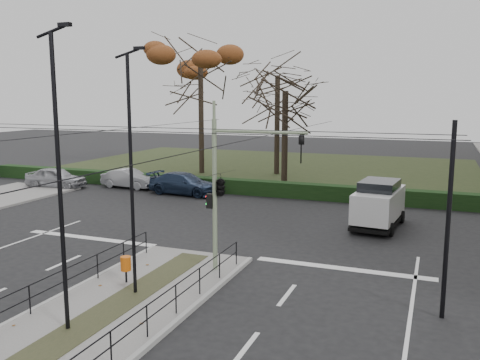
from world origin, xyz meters
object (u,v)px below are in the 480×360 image
object	(u,v)px
traffic_light	(223,184)
streetlamp_median_near	(60,181)
parked_car_second	(129,179)
white_van	(379,203)
parked_car_third	(184,184)
bare_tree_near	(285,98)
litter_bin	(126,264)
bare_tree_center	(278,83)
streetlamp_median_far	(132,172)
rust_tree	(200,63)
parked_car_first	(56,178)

from	to	relation	value
traffic_light	streetlamp_median_near	xyz separation A→B (m)	(-2.13, -6.21, 0.93)
parked_car_second	white_van	size ratio (longest dim) A/B	0.89
parked_car_third	bare_tree_near	size ratio (longest dim) A/B	0.55
litter_bin	bare_tree_near	xyz separation A→B (m)	(-0.23, 20.59, 5.76)
litter_bin	parked_car_second	distance (m)	20.32
parked_car_third	bare_tree_near	xyz separation A→B (m)	(5.91, 4.34, 5.83)
traffic_light	litter_bin	size ratio (longest dim) A/B	6.07
litter_bin	bare_tree_center	world-z (taller)	bare_tree_center
parked_car_third	bare_tree_center	distance (m)	13.40
litter_bin	streetlamp_median_far	world-z (taller)	streetlamp_median_far
white_van	rust_tree	size ratio (longest dim) A/B	0.38
litter_bin	white_van	distance (m)	13.96
parked_car_first	streetlamp_median_far	bearing A→B (deg)	-138.87
litter_bin	bare_tree_near	bearing A→B (deg)	90.64
traffic_light	rust_tree	xyz separation A→B (m)	(-11.82, 22.82, 6.05)
white_van	litter_bin	bearing A→B (deg)	-122.03
parked_car_third	rust_tree	size ratio (longest dim) A/B	0.41
rust_tree	bare_tree_center	world-z (taller)	rust_tree
rust_tree	parked_car_second	bearing A→B (deg)	-103.61
rust_tree	bare_tree_near	bearing A→B (deg)	-27.79
streetlamp_median_near	bare_tree_near	distance (m)	24.45
streetlamp_median_far	parked_car_second	bearing A→B (deg)	124.06
traffic_light	parked_car_second	bearing A→B (deg)	133.56
parked_car_first	parked_car_third	world-z (taller)	parked_car_first
parked_car_first	bare_tree_center	bearing A→B (deg)	-53.90
white_van	bare_tree_center	bearing A→B (deg)	123.76
white_van	parked_car_third	bearing A→B (deg)	161.89
parked_car_second	parked_car_third	bearing A→B (deg)	-95.27
parked_car_third	white_van	distance (m)	14.26
traffic_light	rust_tree	size ratio (longest dim) A/B	0.46
parked_car_first	rust_tree	bearing A→B (deg)	-40.60
parked_car_first	parked_car_third	distance (m)	10.10
parked_car_first	rust_tree	distance (m)	15.21
streetlamp_median_near	streetlamp_median_far	xyz separation A→B (m)	(0.29, 3.02, -0.17)
streetlamp_median_far	parked_car_first	distance (m)	23.45
bare_tree_near	parked_car_first	bearing A→B (deg)	-160.75
streetlamp_median_far	white_van	size ratio (longest dim) A/B	1.69
traffic_light	litter_bin	distance (m)	4.52
parked_car_second	parked_car_third	xyz separation A→B (m)	(4.98, -0.75, 0.05)
rust_tree	white_van	bearing A→B (deg)	-39.17
white_van	streetlamp_median_far	bearing A→B (deg)	-117.54
parked_car_second	bare_tree_near	size ratio (longest dim) A/B	0.45
streetlamp_median_near	parked_car_first	distance (m)	25.41
parked_car_first	rust_tree	world-z (taller)	rust_tree
parked_car_first	bare_tree_center	size ratio (longest dim) A/B	0.41
white_van	traffic_light	bearing A→B (deg)	-116.67
traffic_light	bare_tree_center	world-z (taller)	bare_tree_center
litter_bin	white_van	xyz separation A→B (m)	(7.40, 11.82, 0.46)
traffic_light	bare_tree_near	distance (m)	18.63
streetlamp_median_far	litter_bin	bearing A→B (deg)	139.86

